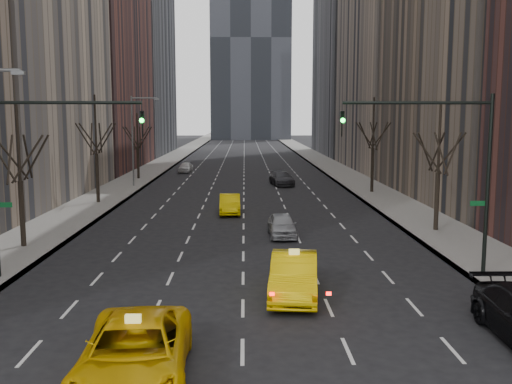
{
  "coord_description": "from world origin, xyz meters",
  "views": [
    {
      "loc": [
        0.08,
        -12.7,
        7.19
      ],
      "look_at": [
        0.63,
        14.88,
        3.5
      ],
      "focal_mm": 40.0,
      "sensor_mm": 36.0,
      "label": 1
    }
  ],
  "objects": [
    {
      "name": "taxi_sedan",
      "position": [
        2.04,
        9.39,
        0.86
      ],
      "size": [
        2.37,
        5.39,
        1.72
      ],
      "primitive_type": "imported",
      "rotation": [
        0.0,
        0.0,
        -0.11
      ],
      "color": "yellow",
      "rests_on": "ground"
    },
    {
      "name": "far_car_white",
      "position": [
        -7.47,
        60.1,
        0.67
      ],
      "size": [
        1.84,
        4.01,
        1.33
      ],
      "primitive_type": "imported",
      "rotation": [
        0.0,
        0.0,
        -0.07
      ],
      "color": "silver",
      "rests_on": "ground"
    },
    {
      "name": "far_taxi",
      "position": [
        -1.02,
        29.05,
        0.71
      ],
      "size": [
        1.63,
        4.35,
        1.42
      ],
      "primitive_type": "imported",
      "rotation": [
        0.0,
        0.0,
        0.03
      ],
      "color": "yellow",
      "rests_on": "ground"
    },
    {
      "name": "bld_left_far",
      "position": [
        -21.5,
        66.0,
        22.0
      ],
      "size": [
        14.0,
        28.0,
        44.0
      ],
      "primitive_type": "cube",
      "color": "brown",
      "rests_on": "ground"
    },
    {
      "name": "traffic_mast_left",
      "position": [
        -9.11,
        12.0,
        5.49
      ],
      "size": [
        6.69,
        0.39,
        8.0
      ],
      "color": "black",
      "rests_on": "ground"
    },
    {
      "name": "tree_rw_c",
      "position": [
        12.0,
        40.0,
        4.04
      ],
      "size": [
        3.36,
        3.5,
        8.74
      ],
      "color": "black",
      "rests_on": "ground"
    },
    {
      "name": "tree_rw_b",
      "position": [
        12.0,
        22.0,
        3.72
      ],
      "size": [
        3.36,
        3.5,
        7.82
      ],
      "color": "black",
      "rests_on": "ground"
    },
    {
      "name": "far_suv_grey",
      "position": [
        3.94,
        46.34,
        0.72
      ],
      "size": [
        2.68,
        5.19,
        1.44
      ],
      "primitive_type": "imported",
      "rotation": [
        0.0,
        0.0,
        0.14
      ],
      "color": "#2E2E33",
      "rests_on": "ground"
    },
    {
      "name": "tree_lw_d",
      "position": [
        -12.0,
        52.0,
        3.56
      ],
      "size": [
        3.36,
        3.5,
        7.36
      ],
      "color": "black",
      "rests_on": "ground"
    },
    {
      "name": "streetlight_far",
      "position": [
        -10.84,
        45.0,
        5.62
      ],
      "size": [
        2.83,
        0.22,
        9.0
      ],
      "color": "slate",
      "rests_on": "ground"
    },
    {
      "name": "taxi_suv",
      "position": [
        -2.89,
        1.93,
        0.86
      ],
      "size": [
        3.21,
        6.37,
        1.73
      ],
      "primitive_type": "imported",
      "rotation": [
        0.0,
        0.0,
        0.06
      ],
      "color": "#E8B004",
      "rests_on": "ground"
    },
    {
      "name": "tree_lw_c",
      "position": [
        -12.0,
        34.0,
        4.04
      ],
      "size": [
        3.36,
        3.5,
        8.74
      ],
      "color": "black",
      "rests_on": "ground"
    },
    {
      "name": "silver_sedan_ahead",
      "position": [
        2.32,
        20.91,
        0.69
      ],
      "size": [
        1.74,
        4.08,
        1.37
      ],
      "primitive_type": "imported",
      "rotation": [
        0.0,
        0.0,
        0.03
      ],
      "color": "#95979C",
      "rests_on": "ground"
    },
    {
      "name": "sidewalk_right",
      "position": [
        12.25,
        70.0,
        0.07
      ],
      "size": [
        4.5,
        320.0,
        0.15
      ],
      "primitive_type": "cube",
      "color": "slate",
      "rests_on": "ground"
    },
    {
      "name": "sidewalk_left",
      "position": [
        -12.25,
        70.0,
        0.07
      ],
      "size": [
        4.5,
        320.0,
        0.15
      ],
      "primitive_type": "cube",
      "color": "slate",
      "rests_on": "ground"
    },
    {
      "name": "traffic_mast_right",
      "position": [
        9.11,
        12.0,
        5.49
      ],
      "size": [
        6.69,
        0.39,
        8.0
      ],
      "color": "black",
      "rests_on": "ground"
    },
    {
      "name": "tree_lw_b",
      "position": [
        -12.0,
        18.0,
        3.72
      ],
      "size": [
        3.36,
        3.5,
        7.82
      ],
      "color": "black",
      "rests_on": "ground"
    }
  ]
}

